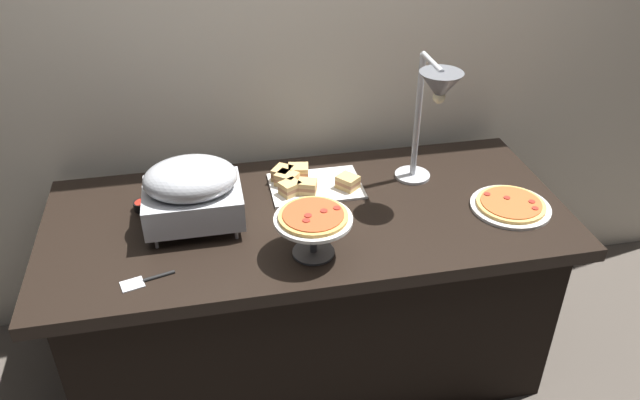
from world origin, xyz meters
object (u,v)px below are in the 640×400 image
at_px(heat_lamp, 435,98).
at_px(sauce_cup_near, 142,205).
at_px(chafing_dish, 192,191).
at_px(pizza_plate_front, 511,205).
at_px(sandwich_platter, 307,182).
at_px(pizza_plate_center, 313,222).
at_px(serving_spatula, 145,280).

bearing_deg(heat_lamp, sauce_cup_near, 173.62).
relative_size(chafing_dish, pizza_plate_front, 1.15).
xyz_separation_m(chafing_dish, sandwich_platter, (0.43, 0.18, -0.12)).
distance_m(chafing_dish, pizza_plate_center, 0.45).
bearing_deg(serving_spatula, pizza_plate_center, 3.89).
height_order(chafing_dish, pizza_plate_center, chafing_dish).
relative_size(chafing_dish, sandwich_platter, 0.95).
xyz_separation_m(heat_lamp, sandwich_platter, (-0.43, 0.15, -0.38)).
distance_m(sandwich_platter, serving_spatula, 0.75).
relative_size(chafing_dish, heat_lamp, 0.65).
height_order(chafing_dish, heat_lamp, heat_lamp).
bearing_deg(chafing_dish, sauce_cup_near, 142.58).
height_order(heat_lamp, sauce_cup_near, heat_lamp).
bearing_deg(heat_lamp, pizza_plate_front, -27.30).
distance_m(chafing_dish, sandwich_platter, 0.49).
height_order(chafing_dish, sauce_cup_near, chafing_dish).
xyz_separation_m(chafing_dish, serving_spatula, (-0.17, -0.28, -0.14)).
xyz_separation_m(pizza_plate_front, sauce_cup_near, (-1.33, 0.26, 0.01)).
bearing_deg(serving_spatula, pizza_plate_front, 6.86).
bearing_deg(sandwich_platter, pizza_plate_front, -22.66).
distance_m(chafing_dish, heat_lamp, 0.90).
bearing_deg(pizza_plate_front, sandwich_platter, 157.34).
relative_size(pizza_plate_center, sauce_cup_near, 4.03).
bearing_deg(sandwich_platter, pizza_plate_center, -97.67).
height_order(heat_lamp, serving_spatula, heat_lamp).
bearing_deg(pizza_plate_center, heat_lamp, 28.80).
height_order(pizza_plate_center, serving_spatula, pizza_plate_center).
xyz_separation_m(chafing_dish, pizza_plate_center, (0.38, -0.24, -0.02)).
bearing_deg(sauce_cup_near, pizza_plate_front, -11.16).
distance_m(heat_lamp, sandwich_platter, 0.59).
distance_m(pizza_plate_center, sauce_cup_near, 0.69).
bearing_deg(pizza_plate_front, sauce_cup_near, 168.84).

